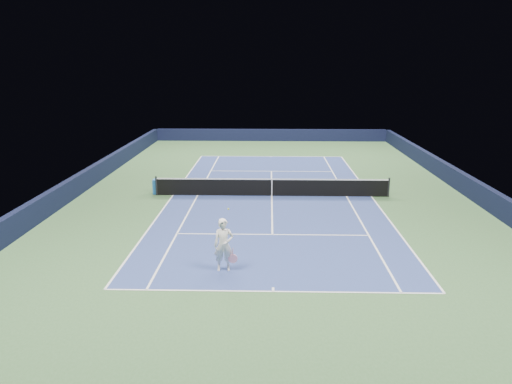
{
  "coord_description": "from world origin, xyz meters",
  "views": [
    {
      "loc": [
        -0.16,
        -26.63,
        7.17
      ],
      "look_at": [
        -0.79,
        -3.0,
        1.0
      ],
      "focal_mm": 35.0,
      "sensor_mm": 36.0,
      "label": 1
    }
  ],
  "objects": [
    {
      "name": "ground",
      "position": [
        0.0,
        0.0,
        0.0
      ],
      "size": [
        40.0,
        40.0,
        0.0
      ],
      "primitive_type": "plane",
      "color": "#355930",
      "rests_on": "ground"
    },
    {
      "name": "center_mark_near",
      "position": [
        0.0,
        -11.73,
        0.01
      ],
      "size": [
        0.08,
        0.3,
        0.0
      ],
      "primitive_type": "cube",
      "color": "white",
      "rests_on": "ground"
    },
    {
      "name": "service_line_far",
      "position": [
        0.0,
        6.4,
        0.01
      ],
      "size": [
        8.23,
        0.08,
        0.0
      ],
      "primitive_type": "cube",
      "color": "white",
      "rests_on": "ground"
    },
    {
      "name": "sideline_singles_right",
      "position": [
        4.12,
        0.0,
        0.01
      ],
      "size": [
        0.08,
        23.77,
        0.0
      ],
      "primitive_type": "cube",
      "color": "white",
      "rests_on": "ground"
    },
    {
      "name": "sideline_singles_left",
      "position": [
        -4.12,
        0.0,
        0.01
      ],
      "size": [
        0.08,
        23.77,
        0.0
      ],
      "primitive_type": "cube",
      "color": "white",
      "rests_on": "ground"
    },
    {
      "name": "court_surface",
      "position": [
        0.0,
        0.0,
        0.0
      ],
      "size": [
        10.97,
        23.77,
        0.01
      ],
      "primitive_type": "cube",
      "color": "navy",
      "rests_on": "ground"
    },
    {
      "name": "wall_right",
      "position": [
        10.82,
        0.0,
        0.55
      ],
      "size": [
        0.35,
        40.0,
        1.1
      ],
      "primitive_type": "cube",
      "color": "black",
      "rests_on": "ground"
    },
    {
      "name": "baseline_near",
      "position": [
        0.0,
        -11.88,
        0.01
      ],
      "size": [
        10.97,
        0.08,
        0.0
      ],
      "primitive_type": "cube",
      "color": "white",
      "rests_on": "ground"
    },
    {
      "name": "service_line_near",
      "position": [
        0.0,
        -6.4,
        0.01
      ],
      "size": [
        8.23,
        0.08,
        0.0
      ],
      "primitive_type": "cube",
      "color": "white",
      "rests_on": "ground"
    },
    {
      "name": "wall_far",
      "position": [
        0.0,
        19.82,
        0.55
      ],
      "size": [
        22.0,
        0.35,
        1.1
      ],
      "primitive_type": "cube",
      "color": "black",
      "rests_on": "ground"
    },
    {
      "name": "center_service_line",
      "position": [
        0.0,
        0.0,
        0.01
      ],
      "size": [
        0.08,
        12.8,
        0.0
      ],
      "primitive_type": "cube",
      "color": "white",
      "rests_on": "ground"
    },
    {
      "name": "tennis_player",
      "position": [
        -1.73,
        -10.2,
        0.95
      ],
      "size": [
        0.86,
        1.3,
        2.0
      ],
      "color": "white",
      "rests_on": "ground"
    },
    {
      "name": "sponsor_cube",
      "position": [
        -6.4,
        0.32,
        0.41
      ],
      "size": [
        0.56,
        0.46,
        0.82
      ],
      "color": "#1B59A7",
      "rests_on": "ground"
    },
    {
      "name": "sideline_doubles_left",
      "position": [
        -5.49,
        0.0,
        0.01
      ],
      "size": [
        0.08,
        23.77,
        0.0
      ],
      "primitive_type": "cube",
      "color": "white",
      "rests_on": "ground"
    },
    {
      "name": "tennis_net",
      "position": [
        0.0,
        0.0,
        0.5
      ],
      "size": [
        12.9,
        0.1,
        1.07
      ],
      "color": "black",
      "rests_on": "ground"
    },
    {
      "name": "baseline_far",
      "position": [
        0.0,
        11.88,
        0.01
      ],
      "size": [
        10.97,
        0.08,
        0.0
      ],
      "primitive_type": "cube",
      "color": "white",
      "rests_on": "ground"
    },
    {
      "name": "wall_left",
      "position": [
        -10.82,
        0.0,
        0.55
      ],
      "size": [
        0.35,
        40.0,
        1.1
      ],
      "primitive_type": "cube",
      "color": "black",
      "rests_on": "ground"
    },
    {
      "name": "center_mark_far",
      "position": [
        0.0,
        11.73,
        0.01
      ],
      "size": [
        0.08,
        0.3,
        0.0
      ],
      "primitive_type": "cube",
      "color": "white",
      "rests_on": "ground"
    },
    {
      "name": "sideline_doubles_right",
      "position": [
        5.49,
        0.0,
        0.01
      ],
      "size": [
        0.08,
        23.77,
        0.0
      ],
      "primitive_type": "cube",
      "color": "white",
      "rests_on": "ground"
    }
  ]
}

